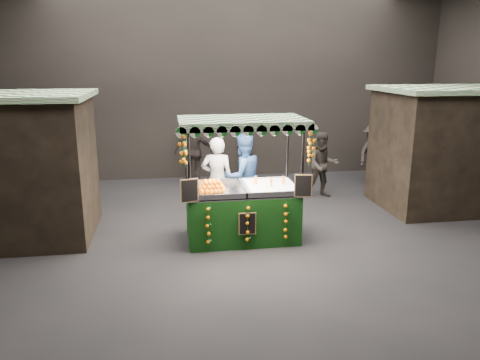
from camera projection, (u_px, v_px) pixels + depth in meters
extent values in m
plane|color=black|center=(262.00, 243.00, 8.28)|extent=(12.00, 12.00, 0.00)
cube|color=black|center=(225.00, 85.00, 12.44)|extent=(12.00, 0.10, 5.00)
cube|color=black|center=(429.00, 169.00, 2.88)|extent=(12.00, 0.10, 5.00)
cube|color=black|center=(8.00, 170.00, 8.26)|extent=(2.80, 2.00, 2.50)
cube|color=black|center=(448.00, 150.00, 10.07)|extent=(2.80, 2.00, 2.50)
cube|color=#12541A|center=(455.00, 89.00, 9.74)|extent=(3.00, 2.20, 0.10)
cube|color=black|center=(242.00, 215.00, 8.37)|extent=(1.94, 1.06, 0.88)
cube|color=silver|center=(242.00, 191.00, 8.26)|extent=(1.94, 1.06, 0.04)
cylinder|color=black|center=(190.00, 192.00, 7.60)|extent=(0.04, 0.04, 2.11)
cylinder|color=black|center=(302.00, 187.00, 7.88)|extent=(0.04, 0.04, 2.11)
cylinder|color=black|center=(187.00, 177.00, 8.56)|extent=(0.04, 0.04, 2.11)
cylinder|color=black|center=(287.00, 174.00, 8.84)|extent=(0.04, 0.04, 2.11)
cube|color=#12541A|center=(242.00, 120.00, 7.95)|extent=(2.16, 1.28, 0.07)
cube|color=white|center=(271.00, 187.00, 8.33)|extent=(0.86, 0.95, 0.07)
cube|color=black|center=(189.00, 191.00, 7.53)|extent=(0.30, 0.08, 0.39)
cube|color=black|center=(303.00, 186.00, 7.82)|extent=(0.30, 0.08, 0.39)
cube|color=black|center=(247.00, 224.00, 7.82)|extent=(0.30, 0.02, 0.39)
imported|color=gray|center=(217.00, 180.00, 9.18)|extent=(0.69, 0.53, 1.71)
imported|color=navy|center=(243.00, 177.00, 9.36)|extent=(1.03, 0.91, 1.75)
imported|color=#2E2725|center=(30.00, 178.00, 9.26)|extent=(0.75, 0.65, 1.73)
imported|color=#282521|center=(323.00, 165.00, 10.87)|extent=(0.79, 0.63, 1.54)
imported|color=#292321|center=(194.00, 152.00, 12.00)|extent=(1.07, 0.67, 1.70)
imported|color=black|center=(373.00, 153.00, 12.21)|extent=(1.15, 1.01, 1.55)
imported|color=black|center=(55.00, 174.00, 9.97)|extent=(0.89, 0.88, 1.56)
imported|color=#2E2925|center=(401.00, 152.00, 12.23)|extent=(0.97, 1.58, 1.62)
imported|color=#272320|center=(244.00, 150.00, 12.26)|extent=(0.44, 0.64, 1.70)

